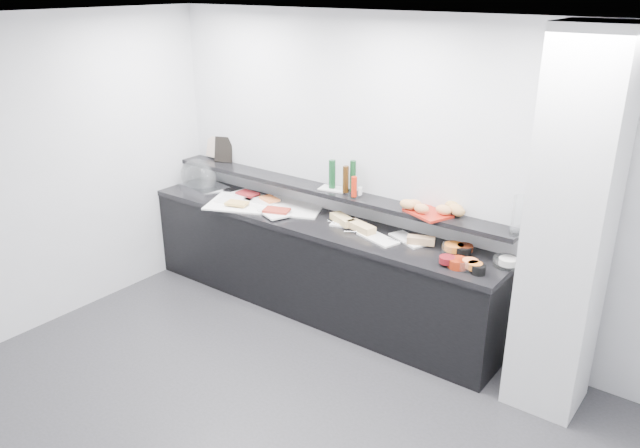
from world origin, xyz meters
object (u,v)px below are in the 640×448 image
Objects in this scene: condiment_tray at (334,189)px; carafe at (520,216)px; bread_tray at (428,213)px; cloche_base at (205,187)px; framed_print at (224,150)px; sandwich_plate_mid at (378,238)px.

carafe reaches higher than condiment_tray.
condiment_tray is at bearing -161.80° from bread_tray.
carafe is (3.24, 0.14, 0.38)m from cloche_base.
framed_print is (0.06, 0.24, 0.36)m from cloche_base.
condiment_tray is 1.73m from carafe.
framed_print is at bearing -161.19° from bread_tray.
framed_print is 2.44m from bread_tray.
cloche_base is 1.59× the size of carafe.
cloche_base is 1.83× the size of framed_print.
cloche_base is 2.52m from bread_tray.
carafe reaches higher than bread_tray.
sandwich_plate_mid is 1.51× the size of condiment_tray.
condiment_tray is (1.45, -0.06, -0.12)m from framed_print.
framed_print is at bearing -170.64° from sandwich_plate_mid.
framed_print is 3.18m from carafe.
sandwich_plate_mid is (2.14, -0.06, -0.01)m from cloche_base.
cloche_base is at bearing 174.71° from condiment_tray.
bread_tray is (2.50, 0.12, 0.24)m from cloche_base.
cloche_base is 2.15m from sandwich_plate_mid.
bread_tray is at bearing -178.61° from carafe.
condiment_tray reaches higher than cloche_base.
sandwich_plate_mid is at bearing -132.33° from bread_tray.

